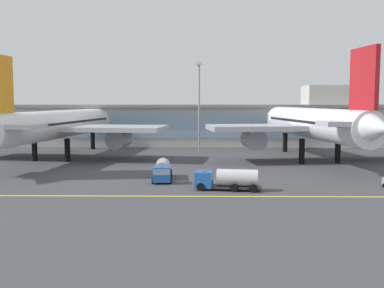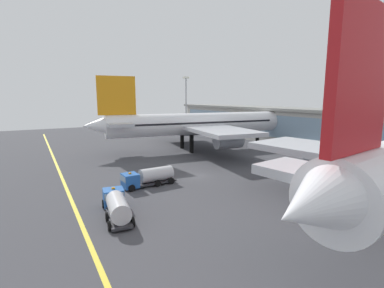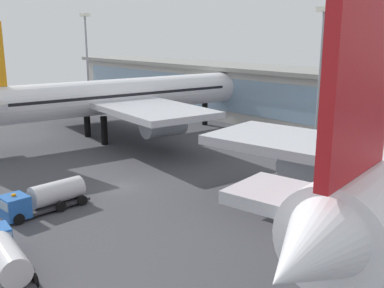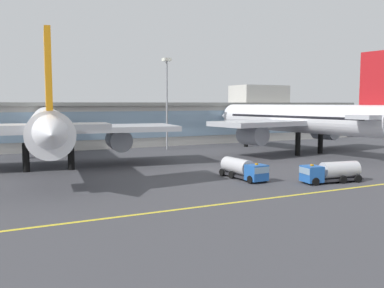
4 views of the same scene
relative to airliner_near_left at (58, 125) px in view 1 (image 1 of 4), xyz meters
name	(u,v)px [view 1 (image 1 of 4)]	position (x,y,z in m)	size (l,w,h in m)	color
ground_plane	(162,170)	(22.99, -14.23, -7.15)	(205.08, 205.08, 0.00)	#424247
taxiway_centreline_stripe	(148,196)	(22.99, -36.23, -7.15)	(164.06, 0.50, 0.01)	yellow
terminal_building	(183,123)	(24.98, 30.33, -1.11)	(149.49, 14.00, 16.45)	beige
airliner_near_left	(58,125)	(0.00, 0.00, 0.00)	(45.74, 60.68, 19.58)	black
airliner_near_right	(314,124)	(52.66, -2.54, 0.39)	(43.58, 54.24, 20.59)	black
fuel_tanker_truck	(225,179)	(33.08, -32.01, -5.64)	(9.29, 3.96, 2.90)	black
baggage_tug_near	(162,170)	(23.81, -24.41, -5.64)	(3.30, 9.16, 2.90)	black
apron_light_mast_centre	(199,92)	(29.51, 17.06, 7.17)	(1.80, 1.80, 21.60)	gray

